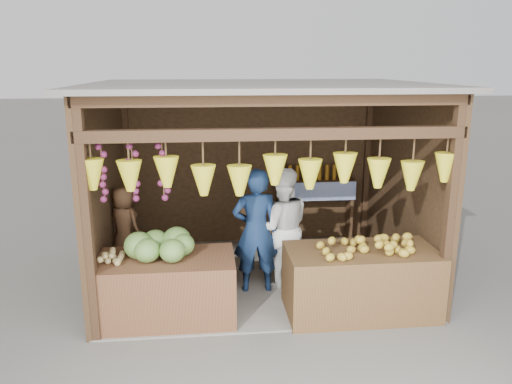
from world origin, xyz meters
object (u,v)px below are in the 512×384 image
Objects in this scene: counter_right at (360,281)px; man_standing at (256,231)px; woman_standing at (282,228)px; vendor_seated at (124,225)px; counter_left at (166,288)px.

man_standing is (-1.17, 0.71, 0.43)m from counter_right.
man_standing is 0.40m from woman_standing.
counter_right is at bearing 131.47° from woman_standing.
woman_standing is 2.08m from vendor_seated.
counter_left is at bearing 156.26° from vendor_seated.
counter_left is 0.96× the size of man_standing.
vendor_seated is at bearing 119.96° from counter_left.
counter_left is at bearing 28.45° from man_standing.
vendor_seated is (-2.07, 0.25, 0.02)m from woman_standing.
woman_standing reaches higher than counter_right.
counter_left is 1.34m from man_standing.
woman_standing is at bearing -150.73° from vendor_seated.
man_standing is at bearing -157.52° from vendor_seated.
counter_right is 1.44m from man_standing.
woman_standing is (-0.81, 0.88, 0.41)m from counter_right.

